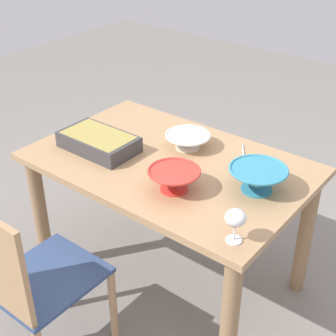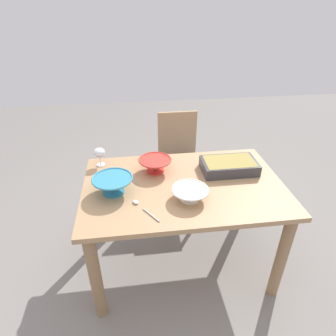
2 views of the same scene
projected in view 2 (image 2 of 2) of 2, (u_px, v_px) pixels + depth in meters
name	position (u px, v px, depth m)	size (l,w,h in m)	color
ground_plane	(181.00, 260.00, 2.26)	(8.00, 8.00, 0.00)	gray
dining_table	(183.00, 199.00, 1.95)	(1.31, 0.85, 0.73)	tan
chair	(179.00, 158.00, 2.69)	(0.38, 0.44, 0.90)	#334772
wine_glass	(99.00, 153.00, 2.04)	(0.08, 0.08, 0.14)	white
casserole_dish	(229.00, 165.00, 2.00)	(0.38, 0.22, 0.08)	#38383D
mixing_bowl	(155.00, 165.00, 1.99)	(0.23, 0.23, 0.10)	red
small_bowl	(190.00, 193.00, 1.73)	(0.23, 0.23, 0.08)	white
serving_bowl	(113.00, 184.00, 1.77)	(0.25, 0.25, 0.11)	teal
serving_spoon	(141.00, 206.00, 1.67)	(0.15, 0.21, 0.01)	silver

